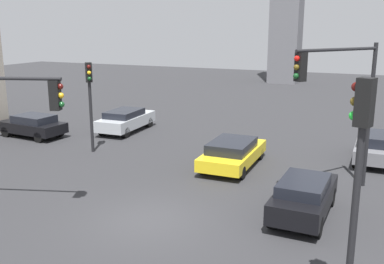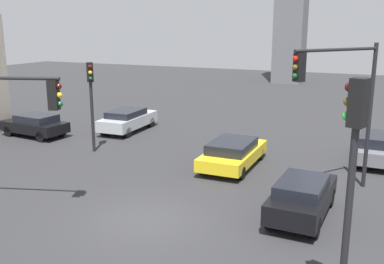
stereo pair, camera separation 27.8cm
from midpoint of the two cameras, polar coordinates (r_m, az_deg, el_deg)
The scene contains 10 objects.
ground_plane at distance 15.51m, azimuth -5.55°, elevation -11.26°, with size 106.06×106.06×0.00m, color #2D2D30.
traffic_light_0 at distance 9.76m, azimuth 20.82°, elevation -3.31°, with size 0.49×0.40×5.50m.
traffic_light_1 at distance 16.32m, azimuth -22.95°, elevation 2.43°, with size 3.98×1.48×5.08m.
traffic_light_2 at distance 17.43m, azimuth 19.00°, elevation 5.40°, with size 2.58×3.55×5.88m.
traffic_light_3 at distance 23.33m, azimuth -12.64°, elevation 5.36°, with size 0.46×0.47×4.70m.
car_0 at distance 23.30m, azimuth 23.18°, elevation -1.81°, with size 1.83×4.36×1.43m.
car_2 at distance 28.04m, azimuth -8.05°, elevation 1.61°, with size 2.06×4.59×1.40m.
car_3 at distance 28.06m, azimuth -19.40°, elevation 0.90°, with size 4.19×2.14×1.35m.
car_5 at distance 15.86m, azimuth 14.58°, elevation -8.09°, with size 1.81×4.15×1.42m.
car_6 at distance 20.81m, azimuth 5.71°, elevation -2.69°, with size 2.10×4.70×1.31m.
Camera 2 is at (7.31, -12.06, 6.50)m, focal length 41.14 mm.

